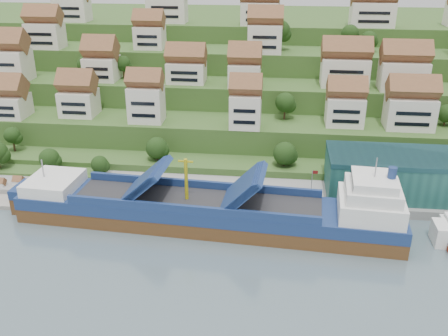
# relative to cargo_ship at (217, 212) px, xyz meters

# --- Properties ---
(ground) EXTENTS (300.00, 300.00, 0.00)m
(ground) POSITION_rel_cargo_ship_xyz_m (2.67, -0.38, -3.50)
(ground) COLOR slate
(ground) RESTS_ON ground
(quay) EXTENTS (180.00, 14.00, 2.20)m
(quay) POSITION_rel_cargo_ship_xyz_m (22.67, 14.62, -2.40)
(quay) COLOR gray
(quay) RESTS_ON ground
(pebble_beach) EXTENTS (45.00, 20.00, 1.00)m
(pebble_beach) POSITION_rel_cargo_ship_xyz_m (-55.33, 11.62, -3.00)
(pebble_beach) COLOR gray
(pebble_beach) RESTS_ON ground
(hillside) EXTENTS (260.00, 128.00, 31.00)m
(hillside) POSITION_rel_cargo_ship_xyz_m (2.67, 103.17, 7.16)
(hillside) COLOR #2D4C1E
(hillside) RESTS_ON ground
(hillside_village) EXTENTS (157.93, 64.24, 29.14)m
(hillside_village) POSITION_rel_cargo_ship_xyz_m (4.65, 60.37, 20.95)
(hillside_village) COLOR silver
(hillside_village) RESTS_ON ground
(hillside_trees) EXTENTS (135.97, 62.68, 31.79)m
(hillside_trees) POSITION_rel_cargo_ship_xyz_m (-3.79, 44.69, 13.41)
(hillside_trees) COLOR #203F15
(hillside_trees) RESTS_ON ground
(flagpole) EXTENTS (1.28, 0.16, 8.00)m
(flagpole) POSITION_rel_cargo_ship_xyz_m (20.78, 9.62, 3.38)
(flagpole) COLOR gray
(flagpole) RESTS_ON quay
(cargo_ship) EXTENTS (84.50, 18.54, 18.67)m
(cargo_ship) POSITION_rel_cargo_ship_xyz_m (0.00, 0.00, 0.00)
(cargo_ship) COLOR #57361A
(cargo_ship) RESTS_ON ground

